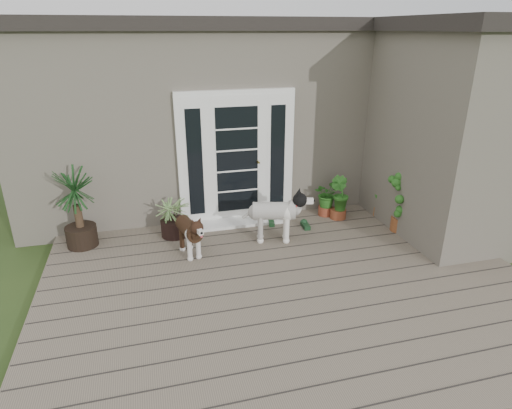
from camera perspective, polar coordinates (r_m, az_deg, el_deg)
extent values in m
cube|color=#6B5B4C|center=(5.63, 4.59, -11.02)|extent=(6.20, 4.60, 0.12)
cube|color=#665E54|center=(8.97, -4.22, 11.94)|extent=(7.40, 4.00, 3.10)
cube|color=#2D2826|center=(8.83, -4.54, 22.54)|extent=(7.60, 4.20, 0.20)
cube|color=#665E54|center=(7.32, 24.13, 7.74)|extent=(1.60, 2.40, 3.10)
cube|color=#2D2826|center=(7.14, 26.31, 20.60)|extent=(1.80, 2.60, 0.20)
cube|color=white|center=(7.05, -2.57, 6.18)|extent=(1.90, 0.14, 2.15)
cube|color=white|center=(7.23, -2.09, -2.27)|extent=(1.60, 0.40, 0.05)
imported|color=#1A5D20|center=(7.54, 9.18, 0.59)|extent=(0.61, 0.61, 0.55)
imported|color=#164F16|center=(7.45, 10.84, 0.10)|extent=(0.48, 0.48, 0.53)
imported|color=#21601B|center=(7.74, 16.38, 0.74)|extent=(0.53, 0.53, 0.61)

